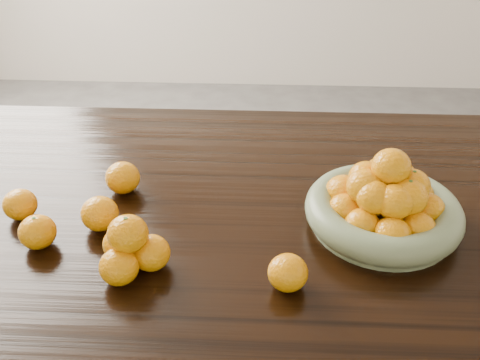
{
  "coord_description": "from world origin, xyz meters",
  "views": [
    {
      "loc": [
        0.01,
        -1.0,
        1.46
      ],
      "look_at": [
        -0.03,
        -0.02,
        0.83
      ],
      "focal_mm": 40.0,
      "sensor_mm": 36.0,
      "label": 1
    }
  ],
  "objects_px": {
    "dining_table": "(254,235)",
    "orange_pyramid": "(130,249)",
    "fruit_bowl": "(384,204)",
    "loose_orange_0": "(38,232)"
  },
  "relations": [
    {
      "from": "dining_table",
      "to": "orange_pyramid",
      "type": "distance_m",
      "value": 0.35
    },
    {
      "from": "dining_table",
      "to": "fruit_bowl",
      "type": "height_order",
      "value": "fruit_bowl"
    },
    {
      "from": "fruit_bowl",
      "to": "loose_orange_0",
      "type": "bearing_deg",
      "value": -171.75
    },
    {
      "from": "loose_orange_0",
      "to": "orange_pyramid",
      "type": "bearing_deg",
      "value": -16.14
    },
    {
      "from": "orange_pyramid",
      "to": "loose_orange_0",
      "type": "bearing_deg",
      "value": 163.86
    },
    {
      "from": "dining_table",
      "to": "loose_orange_0",
      "type": "bearing_deg",
      "value": -159.4
    },
    {
      "from": "orange_pyramid",
      "to": "dining_table",
      "type": "bearing_deg",
      "value": 43.83
    },
    {
      "from": "loose_orange_0",
      "to": "dining_table",
      "type": "bearing_deg",
      "value": 20.6
    },
    {
      "from": "fruit_bowl",
      "to": "orange_pyramid",
      "type": "distance_m",
      "value": 0.53
    },
    {
      "from": "orange_pyramid",
      "to": "loose_orange_0",
      "type": "xyz_separation_m",
      "value": [
        -0.2,
        0.06,
        -0.01
      ]
    }
  ]
}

